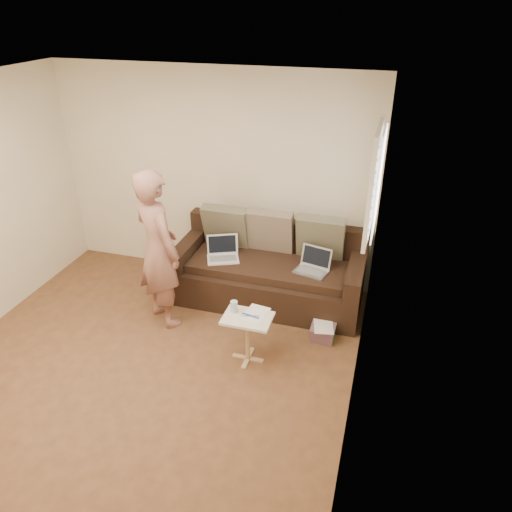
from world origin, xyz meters
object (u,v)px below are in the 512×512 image
sofa (269,268)px  laptop_white (223,260)px  side_table (248,338)px  drinking_glass (234,307)px  striped_box (323,332)px  laptop_silver (311,272)px  person (158,249)px

sofa → laptop_white: bearing=-167.2°
side_table → drinking_glass: 0.36m
striped_box → drinking_glass: bearing=-148.7°
drinking_glass → laptop_silver: bearing=59.0°
sofa → side_table: 1.14m
sofa → laptop_white: (-0.53, -0.12, 0.10)m
person → drinking_glass: person is taller
person → striped_box: 1.97m
person → striped_box: (1.79, 0.15, -0.81)m
laptop_silver → person: bearing=-144.6°
drinking_glass → striped_box: bearing=31.3°
person → sofa: bearing=-111.3°
laptop_silver → drinking_glass: 1.13m
side_table → drinking_glass: drinking_glass is taller
sofa → drinking_glass: 1.09m
sofa → striped_box: 1.02m
sofa → person: (-1.02, -0.73, 0.47)m
person → striped_box: person is taller
side_table → laptop_silver: bearing=67.1°
sofa → laptop_silver: 0.54m
laptop_silver → drinking_glass: size_ratio=2.99×
person → side_table: (1.12, -0.40, -0.63)m
sofa → striped_box: (0.77, -0.58, -0.34)m
sofa → laptop_silver: (0.52, -0.11, 0.10)m
striped_box → sofa: bearing=143.1°
laptop_white → laptop_silver: bearing=-23.5°
laptop_silver → side_table: bearing=-99.2°
laptop_white → drinking_glass: bearing=-88.1°
sofa → laptop_white: sofa is taller
person → drinking_glass: (0.96, -0.35, -0.31)m
sofa → side_table: sofa is taller
side_table → drinking_glass: bearing=162.0°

